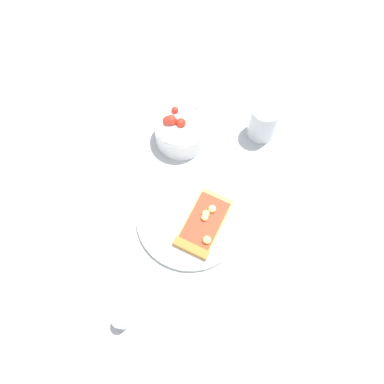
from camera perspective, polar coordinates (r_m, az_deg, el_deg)
ground_plane at (r=0.97m, az=0.92°, el=-0.74°), size 2.40×2.40×0.00m
plate at (r=0.95m, az=-0.22°, el=-3.73°), size 0.26×0.26×0.01m
pizza_slice_main at (r=0.93m, az=1.55°, el=-4.87°), size 0.15×0.18×0.03m
salad_bowl at (r=1.02m, az=-1.61°, el=8.86°), size 0.13×0.13×0.09m
soda_glass at (r=1.04m, az=10.14°, el=9.77°), size 0.07×0.07×0.10m
pepper_shaker at (r=0.88m, az=-10.15°, el=-17.72°), size 0.03×0.03×0.06m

